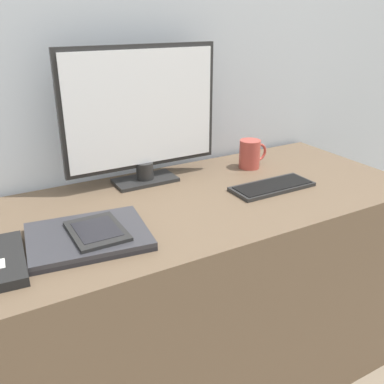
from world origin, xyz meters
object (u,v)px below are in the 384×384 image
at_px(keyboard, 272,186).
at_px(ereader, 97,231).
at_px(laptop, 88,237).
at_px(coffee_mug, 250,154).
at_px(monitor, 142,115).

distance_m(keyboard, ereader, 0.61).
bearing_deg(laptop, coffee_mug, 19.66).
xyz_separation_m(monitor, coffee_mug, (0.40, -0.06, -0.18)).
bearing_deg(ereader, keyboard, 5.07).
xyz_separation_m(monitor, laptop, (-0.29, -0.30, -0.22)).
xyz_separation_m(laptop, ereader, (0.02, -0.01, 0.02)).
xyz_separation_m(keyboard, ereader, (-0.61, -0.05, 0.02)).
relative_size(keyboard, coffee_mug, 2.43).
height_order(ereader, coffee_mug, coffee_mug).
bearing_deg(coffee_mug, laptop, -160.34).
bearing_deg(ereader, coffee_mug, 21.11).
distance_m(laptop, ereader, 0.03).
xyz_separation_m(keyboard, laptop, (-0.63, -0.04, 0.00)).
height_order(monitor, ereader, monitor).
bearing_deg(keyboard, monitor, 142.25).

